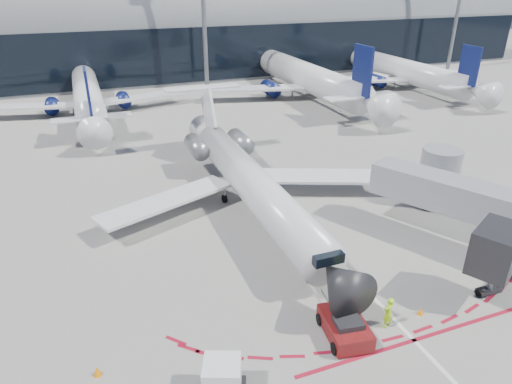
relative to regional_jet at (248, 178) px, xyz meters
name	(u,v)px	position (x,y,z in m)	size (l,w,h in m)	color
ground	(314,235)	(2.96, -6.17, -2.55)	(260.00, 260.00, 0.00)	slate
apron_centerline	(302,223)	(2.96, -4.17, -2.55)	(0.25, 40.00, 0.01)	silver
apron_stop_bar	(414,340)	(2.96, -17.67, -2.55)	(14.00, 0.25, 0.01)	maroon
terminal_building	(155,27)	(2.96, 58.81, 5.97)	(150.00, 24.15, 24.00)	gray
jet_bridge	(455,195)	(12.76, -9.18, 0.45)	(10.03, 15.20, 4.90)	gray
light_mast_centre	(204,10)	(7.96, 41.83, 9.95)	(0.70, 0.70, 25.00)	slate
light_mast_east	(459,3)	(57.96, 41.83, 9.95)	(0.70, 0.70, 25.00)	slate
regional_jet	(248,178)	(0.00, 0.00, 0.00)	(24.75, 30.53, 7.64)	silver
pushback_tug	(345,327)	(-0.33, -16.03, -1.96)	(2.59, 5.26, 1.34)	#5A100C
ramp_worker	(388,313)	(2.21, -16.24, -1.59)	(0.70, 0.46, 1.92)	#B8FF1A
uld_container	(222,380)	(-7.55, -17.40, -1.58)	(2.61, 2.43, 1.97)	black
safety_cone_left	(97,371)	(-12.87, -14.13, -2.28)	(0.39, 0.39, 0.55)	orange
safety_cone_right	(421,311)	(4.61, -16.10, -2.32)	(0.34, 0.34, 0.47)	orange
bg_airliner_1	(84,74)	(-10.96, 34.95, 2.69)	(32.39, 34.29, 10.48)	silver
bg_airliner_2	(305,56)	(21.45, 33.25, 3.51)	(37.47, 39.67, 12.12)	silver
bg_airliner_3	(405,54)	(40.04, 32.86, 2.80)	(33.10, 35.05, 10.71)	silver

